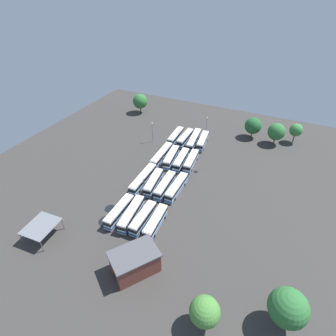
{
  "coord_description": "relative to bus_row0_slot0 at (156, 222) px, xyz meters",
  "views": [
    {
      "loc": [
        -66.55,
        -31.52,
        55.45
      ],
      "look_at": [
        1.4,
        0.76,
        1.56
      ],
      "focal_mm": 29.22,
      "sensor_mm": 36.0,
      "label": 1
    }
  ],
  "objects": [
    {
      "name": "bus_row3_slot0",
      "position": [
        45.73,
        3.08,
        0.0
      ],
      "size": [
        12.14,
        3.97,
        3.56
      ],
      "color": "silver",
      "rests_on": "ground_plane"
    },
    {
      "name": "tree_east_edge",
      "position": [
        -18.33,
        -19.78,
        3.15
      ],
      "size": [
        5.79,
        5.79,
        7.93
      ],
      "color": "brown",
      "rests_on": "ground_plane"
    },
    {
      "name": "puddle_centre_drain",
      "position": [
        -4.11,
        13.18,
        -1.87
      ],
      "size": [
        4.19,
        4.19,
        0.01
      ],
      "primitive_type": "cylinder",
      "color": "black",
      "rests_on": "ground_plane"
    },
    {
      "name": "puddle_between_rows",
      "position": [
        7.67,
        4.75,
        -1.87
      ],
      "size": [
        2.02,
        2.02,
        0.01
      ],
      "primitive_type": "cylinder",
      "color": "black",
      "rests_on": "ground_plane"
    },
    {
      "name": "tree_northeast",
      "position": [
        58.86,
        -22.15,
        3.51
      ],
      "size": [
        6.63,
        6.63,
        8.71
      ],
      "color": "brown",
      "rests_on": "ground_plane"
    },
    {
      "name": "depot_building",
      "position": [
        -13.43,
        -1.81,
        1.02
      ],
      "size": [
        12.57,
        11.73,
        5.76
      ],
      "color": "brown",
      "rests_on": "ground_plane"
    },
    {
      "name": "bus_row2_slot1",
      "position": [
        30.05,
        5.52,
        0.0
      ],
      "size": [
        11.96,
        3.52,
        3.56
      ],
      "color": "silver",
      "rests_on": "ground_plane"
    },
    {
      "name": "tree_west_edge",
      "position": [
        63.46,
        -28.89,
        3.6
      ],
      "size": [
        4.96,
        4.96,
        7.98
      ],
      "color": "brown",
      "rests_on": "ground_plane"
    },
    {
      "name": "tree_northwest",
      "position": [
        -11.76,
        -33.3,
        4.25
      ],
      "size": [
        7.32,
        7.32,
        9.8
      ],
      "color": "brown",
      "rests_on": "ground_plane"
    },
    {
      "name": "puddle_front_lane",
      "position": [
        27.89,
        -0.88,
        -1.87
      ],
      "size": [
        1.59,
        1.59,
        0.01
      ],
      "primitive_type": "cylinder",
      "color": "black",
      "rests_on": "ground_plane"
    },
    {
      "name": "bus_row1_slot1",
      "position": [
        14.76,
        4.42,
        0.0
      ],
      "size": [
        12.04,
        2.96,
        3.56
      ],
      "color": "silver",
      "rests_on": "ground_plane"
    },
    {
      "name": "bus_row1_slot0",
      "position": [
        15.47,
        0.78,
        0.0
      ],
      "size": [
        12.36,
        2.52,
        3.56
      ],
      "color": "silver",
      "rests_on": "ground_plane"
    },
    {
      "name": "bus_row2_slot0",
      "position": [
        30.8,
        2.04,
        0.0
      ],
      "size": [
        11.72,
        3.55,
        3.56
      ],
      "color": "silver",
      "rests_on": "ground_plane"
    },
    {
      "name": "bus_row0_slot1",
      "position": [
        -0.16,
        3.69,
        0.0
      ],
      "size": [
        11.35,
        2.62,
        3.56
      ],
      "color": "silver",
      "rests_on": "ground_plane"
    },
    {
      "name": "tree_south_edge",
      "position": [
        62.18,
        40.55,
        3.86
      ],
      "size": [
        6.91,
        6.91,
        9.2
      ],
      "color": "brown",
      "rests_on": "ground_plane"
    },
    {
      "name": "bus_row3_slot1",
      "position": [
        45.05,
        6.5,
        0.0
      ],
      "size": [
        14.63,
        4.1,
        3.56
      ],
      "color": "silver",
      "rests_on": "ground_plane"
    },
    {
      "name": "bus_row0_slot0",
      "position": [
        0.0,
        0.0,
        0.0
      ],
      "size": [
        11.42,
        3.13,
        3.56
      ],
      "color": "silver",
      "rests_on": "ground_plane"
    },
    {
      "name": "bus_row1_slot2",
      "position": [
        14.56,
        8.33,
        0.0
      ],
      "size": [
        11.72,
        3.84,
        3.56
      ],
      "color": "silver",
      "rests_on": "ground_plane"
    },
    {
      "name": "bus_row3_slot2",
      "position": [
        44.94,
        10.17,
        0.0
      ],
      "size": [
        12.04,
        2.56,
        3.56
      ],
      "color": "silver",
      "rests_on": "ground_plane"
    },
    {
      "name": "bus_row3_slot3",
      "position": [
        44.57,
        14.14,
        0.0
      ],
      "size": [
        12.19,
        3.03,
        3.56
      ],
      "color": "silver",
      "rests_on": "ground_plane"
    },
    {
      "name": "lamp_post_near_entrance",
      "position": [
        54.44,
        4.69,
        2.5
      ],
      "size": [
        0.56,
        0.28,
        7.94
      ],
      "color": "slate",
      "rests_on": "ground_plane"
    },
    {
      "name": "lamp_post_by_building",
      "position": [
        39.61,
        21.97,
        2.71
      ],
      "size": [
        0.56,
        0.28,
        8.35
      ],
      "color": "slate",
      "rests_on": "ground_plane"
    },
    {
      "name": "maintenance_shelter",
      "position": [
        -15.12,
        24.54,
        1.79
      ],
      "size": [
        8.75,
        7.47,
        3.86
      ],
      "color": "slate",
      "rests_on": "ground_plane"
    },
    {
      "name": "ground_plane",
      "position": [
        22.52,
        6.97,
        -1.88
      ],
      "size": [
        125.13,
        125.13,
        0.0
      ],
      "primitive_type": "plane",
      "color": "#383533"
    },
    {
      "name": "tree_north_edge",
      "position": [
        60.49,
        -12.93,
        3.33
      ],
      "size": [
        6.64,
        6.64,
        8.53
      ],
      "color": "brown",
      "rests_on": "ground_plane"
    },
    {
      "name": "puddle_back_corner",
      "position": [
        22.49,
        6.03,
        -1.87
      ],
      "size": [
        4.24,
        4.24,
        0.01
      ],
      "primitive_type": "cylinder",
      "color": "black",
      "rests_on": "ground_plane"
    },
    {
      "name": "bus_row0_slot2",
      "position": [
        -0.17,
        7.33,
        0.0
      ],
      "size": [
        12.64,
        3.85,
        3.56
      ],
      "color": "silver",
      "rests_on": "ground_plane"
    },
    {
      "name": "bus_row0_slot3",
      "position": [
        -0.76,
        10.87,
        0.0
      ],
      "size": [
        12.05,
        2.68,
        3.56
      ],
      "color": "silver",
      "rests_on": "ground_plane"
    },
    {
      "name": "bus_row2_slot3",
      "position": [
        29.69,
        13.06,
        0.0
      ],
      "size": [
        14.52,
        2.93,
        3.56
      ],
      "color": "silver",
      "rests_on": "ground_plane"
    },
    {
      "name": "bus_row1_slot3",
      "position": [
        14.59,
        12.18,
        0.0
      ],
      "size": [
        14.51,
        2.8,
        3.56
      ],
      "color": "silver",
      "rests_on": "ground_plane"
    },
    {
      "name": "bus_row2_slot2",
      "position": [
        30.05,
        9.37,
        0.0
      ],
      "size": [
        12.23,
        4.0,
        3.56
      ],
      "color": "silver",
      "rests_on": "ground_plane"
    },
    {
      "name": "puddle_near_shelter",
      "position": [
        0.52,
        15.07,
        -1.87
      ],
      "size": [
        3.33,
        3.33,
        0.01
      ],
      "primitive_type": "cylinder",
      "color": "black",
      "rests_on": "ground_plane"
    }
  ]
}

